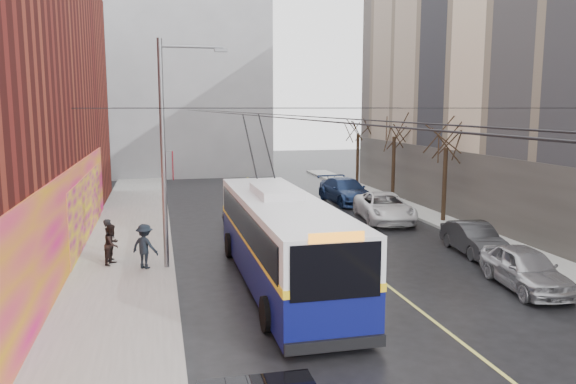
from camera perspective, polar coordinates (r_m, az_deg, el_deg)
name	(u,v)px	position (r m, az deg, el deg)	size (l,w,h in m)	color
ground	(430,365)	(15.20, 14.21, -16.69)	(140.00, 140.00, 0.00)	black
sidewalk_left	(125,258)	(25.02, -16.20, -6.46)	(4.00, 60.00, 0.15)	gray
sidewalk_right	(483,237)	(29.39, 19.17, -4.37)	(2.00, 60.00, 0.15)	gray
lane_line	(325,238)	(28.09, 3.82, -4.64)	(0.12, 50.00, 0.01)	#BFB74C
building_far	(161,81)	(57.20, -12.81, 10.98)	(20.50, 12.10, 18.00)	gray
streetlight_pole	(167,149)	(22.21, -12.17, 4.33)	(2.65, 0.60, 9.00)	slate
catenary_wires	(241,111)	(27.21, -4.78, 8.19)	(18.00, 60.00, 0.22)	black
tree_near	(447,134)	(32.17, 15.81, 5.69)	(3.20, 3.20, 6.40)	black
tree_mid	(395,125)	(38.43, 10.77, 6.70)	(3.20, 3.20, 6.68)	black
tree_far	(358,124)	(44.93, 7.15, 6.89)	(3.20, 3.20, 6.57)	black
pigeons_flying	(274,79)	(22.71, -1.47, 11.39)	(2.66, 0.81, 1.58)	slate
trolleybus	(282,239)	(20.43, -0.65, -4.77)	(3.08, 12.97, 6.12)	#0A0E4F
parked_car_a	(525,268)	(21.86, 22.97, -7.15)	(1.78, 4.41, 1.50)	#ACACB0
parked_car_b	(474,238)	(26.20, 18.36, -4.50)	(1.46, 4.18, 1.38)	#29292C
parked_car_c	(384,207)	(32.44, 9.76, -1.53)	(2.64, 5.72, 1.59)	silver
parked_car_d	(346,191)	(38.12, 5.88, 0.12)	(2.34, 5.77, 1.67)	#16274E
following_car	(246,218)	(29.30, -4.24, -2.61)	(1.75, 4.35, 1.48)	#9E9EA2
pedestrian_a	(109,240)	(24.29, -17.70, -4.67)	(0.64, 0.42, 1.75)	black
pedestrian_b	(112,244)	(23.74, -17.43, -5.09)	(0.80, 0.62, 1.64)	black
pedestrian_c	(145,246)	(22.79, -14.34, -5.36)	(1.14, 0.66, 1.77)	black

